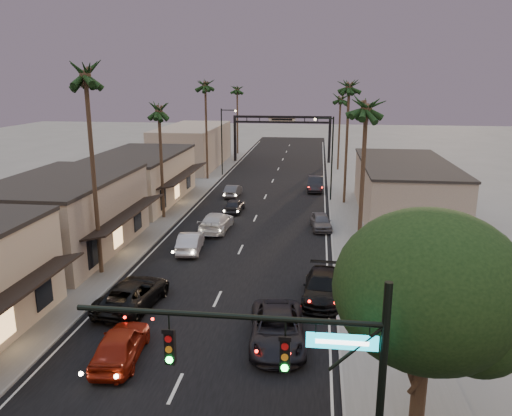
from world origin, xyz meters
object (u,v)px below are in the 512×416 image
(palm_ld, at_px, (205,82))
(palm_rb, at_px, (349,83))
(palm_ra, at_px, (367,101))
(palm_far, at_px, (237,87))
(palm_rc, at_px, (341,96))
(palm_lb, at_px, (85,69))
(corner_tree, at_px, (430,296))
(palm_lc, at_px, (159,106))
(streetlight_right, at_px, (330,152))
(traffic_signal, at_px, (310,372))
(curbside_near, at_px, (277,329))
(arch, at_px, (282,127))
(oncoming_silver, at_px, (190,242))
(curbside_black, at_px, (322,287))
(oncoming_red, at_px, (121,344))
(oncoming_pickup, at_px, (133,294))
(streetlight_left, at_px, (224,136))

(palm_ld, xyz_separation_m, palm_rb, (17.20, -11.00, 0.00))
(palm_ra, bearing_deg, palm_far, 107.38)
(palm_rc, bearing_deg, palm_ld, -152.38)
(palm_ra, xyz_separation_m, palm_far, (-16.90, 54.00, 0.00))
(palm_lb, bearing_deg, corner_tree, -38.83)
(palm_lc, distance_m, palm_rb, 19.07)
(corner_tree, bearing_deg, streetlight_right, 93.89)
(palm_rb, bearing_deg, traffic_signal, -94.16)
(palm_rb, bearing_deg, palm_lb, -128.02)
(streetlight_right, relative_size, palm_ra, 0.68)
(curbside_near, bearing_deg, palm_ra, 59.05)
(arch, relative_size, palm_lc, 1.25)
(arch, bearing_deg, traffic_signal, -85.07)
(oncoming_silver, bearing_deg, curbside_black, 137.54)
(traffic_signal, relative_size, palm_lb, 0.56)
(oncoming_red, bearing_deg, oncoming_pickup, -80.35)
(palm_rb, distance_m, oncoming_silver, 23.90)
(palm_far, bearing_deg, palm_lb, -90.31)
(palm_ld, relative_size, curbside_black, 2.67)
(palm_far, xyz_separation_m, oncoming_silver, (4.56, -50.82, -10.69))
(palm_lb, xyz_separation_m, palm_rc, (17.20, 42.00, -2.92))
(streetlight_right, bearing_deg, oncoming_red, -106.90)
(palm_lb, height_order, palm_lc, palm_lb)
(corner_tree, height_order, palm_rb, palm_rb)
(arch, distance_m, streetlight_right, 25.94)
(palm_lc, bearing_deg, traffic_signal, -65.94)
(palm_far, relative_size, curbside_black, 2.48)
(streetlight_left, relative_size, palm_rc, 0.74)
(palm_far, bearing_deg, palm_rb, -63.57)
(traffic_signal, bearing_deg, palm_ld, 105.65)
(curbside_near, height_order, curbside_black, curbside_near)
(arch, xyz_separation_m, palm_rc, (8.60, -6.00, 4.94))
(corner_tree, xyz_separation_m, palm_rc, (-0.88, 56.55, 4.49))
(corner_tree, distance_m, streetlight_right, 37.64)
(palm_far, bearing_deg, arch, -43.95)
(streetlight_right, bearing_deg, palm_ra, -85.43)
(corner_tree, relative_size, arch, 0.58)
(oncoming_red, xyz_separation_m, oncoming_silver, (-0.59, 15.30, -0.05))
(palm_ld, bearing_deg, curbside_near, -72.83)
(streetlight_right, relative_size, palm_ld, 0.63)
(traffic_signal, bearing_deg, corner_tree, 42.31)
(palm_ra, xyz_separation_m, palm_rc, (0.00, 40.00, -0.97))
(palm_lb, bearing_deg, traffic_signal, -51.56)
(palm_lc, bearing_deg, curbside_black, -47.60)
(palm_lb, distance_m, curbside_black, 19.57)
(arch, bearing_deg, curbside_black, -82.96)
(oncoming_pickup, bearing_deg, palm_ld, -77.84)
(palm_ra, bearing_deg, oncoming_red, -134.10)
(streetlight_left, relative_size, palm_ra, 0.68)
(palm_ra, height_order, oncoming_silver, palm_ra)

